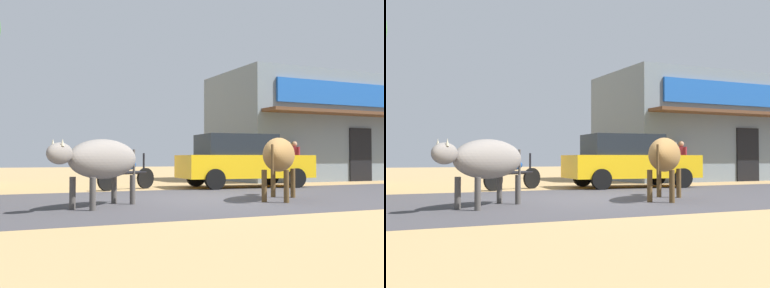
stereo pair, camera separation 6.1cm
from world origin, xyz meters
TOP-DOWN VIEW (x-y plane):
  - ground at (0.00, 0.00)m, footprint 80.00×80.00m
  - asphalt_road at (0.00, 0.00)m, footprint 72.00×6.36m
  - storefront_right_club at (8.19, 7.25)m, footprint 7.89×5.36m
  - parked_hatchback_car at (2.67, 3.43)m, footprint 4.23×2.10m
  - parked_motorcycle at (-0.92, 3.77)m, footprint 1.90×0.89m
  - cow_near_brown at (-2.75, -0.79)m, footprint 2.18×1.95m
  - cow_far_dark at (1.18, -0.77)m, footprint 2.05×2.23m
  - pedestrian_by_shop at (5.56, 4.68)m, footprint 0.42×0.61m

SIDE VIEW (x-z plane):
  - ground at x=0.00m, z-range 0.00..0.00m
  - asphalt_road at x=0.00m, z-range 0.00..0.00m
  - parked_motorcycle at x=-0.92m, z-range -0.06..1.00m
  - parked_hatchback_car at x=2.67m, z-range 0.02..1.66m
  - cow_near_brown at x=-2.75m, z-range 0.25..1.51m
  - pedestrian_by_shop at x=5.56m, z-range 0.12..1.65m
  - cow_far_dark at x=1.18m, z-range 0.29..1.64m
  - storefront_right_club at x=8.19m, z-range 0.01..4.40m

